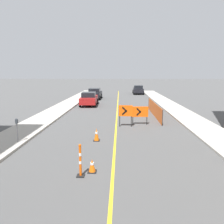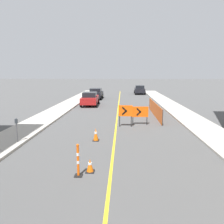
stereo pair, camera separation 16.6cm
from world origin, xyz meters
The scene contains 13 objects.
lane_stripe centered at (0.00, 26.88, 0.00)m, with size 0.12×53.75×0.01m.
sidewalk_left centered at (-6.08, 26.88, 0.07)m, with size 2.41×53.75×0.14m.
sidewalk_right centered at (6.08, 26.88, 0.07)m, with size 2.41×53.75×0.14m.
traffic_cone_fourth centered at (-0.81, 15.62, 0.26)m, with size 0.34×0.34×0.53m.
traffic_cone_fifth centered at (-1.06, 19.60, 0.36)m, with size 0.36×0.36×0.74m.
delineator_post_rear centered at (-1.20, 15.25, 0.55)m, with size 0.29×0.29×1.26m.
arrow_barricade_primary centered at (0.67, 23.00, 1.09)m, with size 0.98×0.12×1.55m.
arrow_barricade_secondary centered at (1.75, 23.64, 0.94)m, with size 1.23×0.12×1.37m.
safety_mesh_fence centered at (3.37, 27.18, 0.59)m, with size 0.06×7.82×1.18m.
parked_car_curb_near centered at (-3.39, 33.26, 0.80)m, with size 1.96×4.36×1.59m.
parked_car_curb_mid centered at (-3.47, 39.88, 0.80)m, with size 1.94×4.32×1.59m.
parked_car_curb_far centered at (3.63, 47.88, 0.80)m, with size 1.95×4.36×1.59m.
parking_meter_far_curb centered at (-5.23, 18.79, 1.06)m, with size 0.12×0.11×1.31m.
Camera 1 is at (0.25, 7.66, 3.82)m, focal length 35.00 mm.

